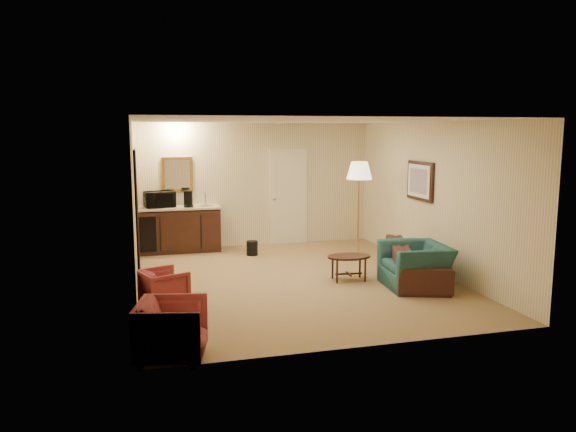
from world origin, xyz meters
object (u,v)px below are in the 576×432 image
(wetbar_cabinet, at_px, (180,229))
(microwave, at_px, (159,198))
(rose_chair_near, at_px, (163,286))
(waste_bin, at_px, (252,248))
(sofa, at_px, (416,255))
(teal_armchair, at_px, (416,258))
(rose_chair_far, at_px, (172,327))
(coffee_table, at_px, (349,268))
(coffee_maker, at_px, (188,199))
(floor_lamp, at_px, (359,209))

(wetbar_cabinet, height_order, microwave, microwave)
(rose_chair_near, distance_m, waste_bin, 3.45)
(sofa, xyz_separation_m, microwave, (-3.98, 3.24, 0.70))
(teal_armchair, height_order, rose_chair_near, teal_armchair)
(waste_bin, bearing_deg, teal_armchair, -54.98)
(teal_armchair, xyz_separation_m, rose_chair_far, (-3.88, -1.90, -0.10))
(rose_chair_near, bearing_deg, microwave, -23.20)
(coffee_table, xyz_separation_m, microwave, (-2.90, 3.01, 0.91))
(coffee_table, bearing_deg, rose_chair_near, -167.93)
(rose_chair_far, height_order, coffee_maker, coffee_maker)
(coffee_table, xyz_separation_m, waste_bin, (-1.16, 2.26, -0.07))
(wetbar_cabinet, relative_size, coffee_table, 2.26)
(coffee_table, bearing_deg, wetbar_cabinet, 130.16)
(floor_lamp, height_order, coffee_maker, floor_lamp)
(wetbar_cabinet, xyz_separation_m, coffee_maker, (0.18, -0.10, 0.63))
(floor_lamp, xyz_separation_m, microwave, (-3.73, 1.35, 0.18))
(microwave, bearing_deg, coffee_maker, -25.42)
(coffee_table, relative_size, floor_lamp, 0.39)
(waste_bin, bearing_deg, coffee_table, -62.75)
(wetbar_cabinet, xyz_separation_m, rose_chair_near, (-0.50, -3.62, -0.16))
(rose_chair_near, distance_m, coffee_table, 3.08)
(teal_armchair, bearing_deg, coffee_maker, -132.51)
(floor_lamp, distance_m, microwave, 3.97)
(teal_armchair, relative_size, waste_bin, 3.73)
(sofa, bearing_deg, waste_bin, 60.96)
(rose_chair_near, height_order, coffee_table, rose_chair_near)
(microwave, bearing_deg, rose_chair_far, -103.71)
(floor_lamp, height_order, microwave, floor_lamp)
(sofa, distance_m, rose_chair_far, 4.71)
(rose_chair_far, height_order, microwave, microwave)
(rose_chair_near, distance_m, rose_chair_far, 1.90)
(rose_chair_near, bearing_deg, teal_armchair, -111.31)
(teal_armchair, bearing_deg, rose_chair_near, -84.72)
(rose_chair_far, relative_size, microwave, 1.27)
(waste_bin, bearing_deg, sofa, -47.90)
(coffee_table, height_order, coffee_maker, coffee_maker)
(rose_chair_far, relative_size, waste_bin, 2.57)
(teal_armchair, bearing_deg, sofa, 157.22)
(floor_lamp, bearing_deg, teal_armchair, -89.20)
(sofa, relative_size, coffee_maker, 6.36)
(coffee_maker, bearing_deg, rose_chair_near, -110.96)
(teal_armchair, distance_m, microwave, 5.29)
(waste_bin, relative_size, microwave, 0.49)
(rose_chair_far, bearing_deg, microwave, 11.85)
(wetbar_cabinet, xyz_separation_m, floor_lamp, (3.35, -1.32, 0.47))
(teal_armchair, height_order, floor_lamp, floor_lamp)
(coffee_table, relative_size, microwave, 1.27)
(wetbar_cabinet, distance_m, teal_armchair, 4.95)
(sofa, xyz_separation_m, waste_bin, (-2.25, 2.49, -0.27))
(floor_lamp, bearing_deg, coffee_maker, 158.87)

